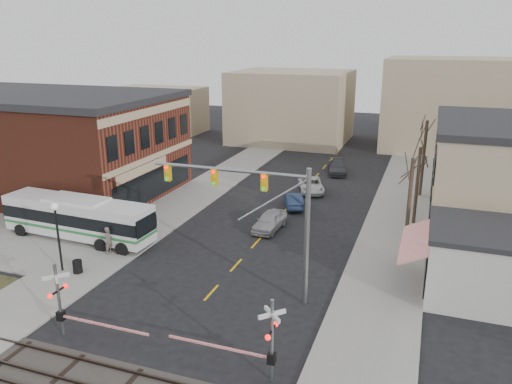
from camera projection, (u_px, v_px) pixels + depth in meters
ground at (197, 309)px, 28.02m from camera, size 160.00×160.00×0.00m
sidewalk_west at (199, 192)px, 49.03m from camera, size 5.00×60.00×0.12m
sidewalk_east at (399, 214)px, 42.95m from camera, size 5.00×60.00×0.12m
brick_building at (21, 140)px, 49.62m from camera, size 30.40×15.40×9.60m
awning_shop at (501, 265)px, 28.56m from camera, size 9.74×6.20×4.30m
tree_east_a at (409, 206)px, 34.41m from camera, size 0.28×0.28×6.75m
tree_east_b at (417, 186)px, 39.78m from camera, size 0.28×0.28×6.30m
tree_east_c at (423, 159)px, 46.77m from camera, size 0.28×0.28×7.20m
transit_bus at (78, 217)px, 37.20m from camera, size 12.20×3.19×3.11m
traffic_signal_mast at (262, 204)px, 27.87m from camera, size 9.44×0.30×8.00m
rr_crossing_west at (66, 302)px, 24.93m from camera, size 5.60×1.36×4.00m
rr_crossing_east at (263, 339)px, 21.85m from camera, size 5.60×1.36×4.00m
street_lamp at (57, 223)px, 31.47m from camera, size 0.44×0.44×4.60m
trash_bin at (78, 266)px, 32.01m from camera, size 0.60×0.60×0.84m
car_a at (270, 221)px, 39.41m from camera, size 2.01×4.39×1.46m
car_b at (293, 200)px, 44.60m from camera, size 2.82×4.25×1.32m
car_c at (311, 185)px, 49.16m from camera, size 3.72×5.28×1.34m
car_d at (337, 167)px, 55.76m from camera, size 2.97×5.02×1.36m
pedestrian_near at (109, 241)px, 34.63m from camera, size 0.48×0.73×1.98m
pedestrian_far at (112, 226)px, 37.74m from camera, size 0.95×0.99×1.61m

